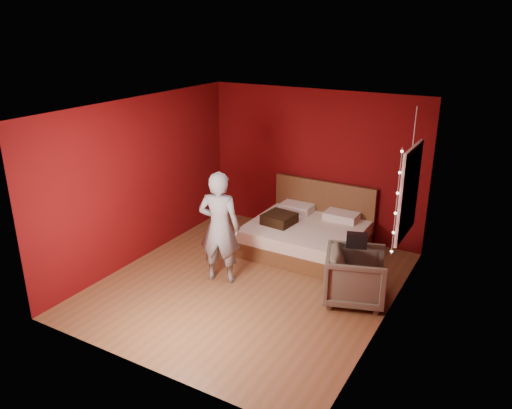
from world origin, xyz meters
The scene contains 10 objects.
floor centered at (0.00, 0.00, 0.00)m, with size 4.50×4.50×0.00m, color brown.
room_walls centered at (0.00, 0.00, 1.68)m, with size 4.04×4.54×2.62m.
window centered at (1.97, 0.90, 1.50)m, with size 0.05×0.97×1.27m.
fairy_lights centered at (1.94, 0.38, 1.50)m, with size 0.04×0.04×1.45m.
bed centered at (0.25, 1.49, 0.27)m, with size 1.87×1.59×1.03m.
person centered at (-0.44, -0.13, 0.85)m, with size 0.62×0.41×1.70m, color gray.
armchair centered at (1.50, 0.30, 0.37)m, with size 0.80×0.82×0.74m, color #5C5849.
handbag centered at (1.44, 0.44, 0.84)m, with size 0.28×0.14×0.20m, color black.
throw_pillow centered at (-0.17, 1.27, 0.55)m, with size 0.48×0.48×0.17m, color black.
hanging_plant centered at (1.88, 1.23, 1.84)m, with size 0.37×0.34×0.94m.
Camera 1 is at (3.33, -5.65, 3.68)m, focal length 35.00 mm.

